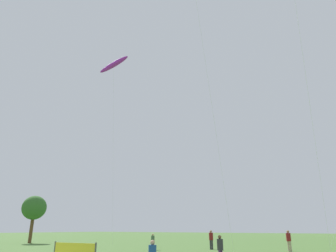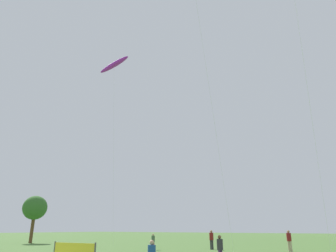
% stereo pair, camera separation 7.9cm
% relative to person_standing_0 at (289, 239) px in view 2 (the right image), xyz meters
% --- Properties ---
extents(person_standing_0, '(0.41, 0.41, 1.86)m').
position_rel_person_standing_0_xyz_m(person_standing_0, '(0.00, 0.00, 0.00)').
color(person_standing_0, tan).
rests_on(person_standing_0, ground).
extents(person_standing_1, '(0.41, 0.41, 1.85)m').
position_rel_person_standing_0_xyz_m(person_standing_1, '(-7.30, -1.41, -0.01)').
color(person_standing_1, '#2D2D33').
rests_on(person_standing_1, ground).
extents(person_standing_2, '(0.36, 0.36, 1.64)m').
position_rel_person_standing_0_xyz_m(person_standing_2, '(-0.82, -13.21, -0.13)').
color(person_standing_2, '#593372').
rests_on(person_standing_2, ground).
extents(person_standing_4, '(0.34, 0.34, 1.54)m').
position_rel_person_standing_0_xyz_m(person_standing_4, '(-11.81, -5.32, -0.19)').
color(person_standing_4, maroon).
rests_on(person_standing_4, ground).
extents(kite_flying_4, '(5.04, 4.16, 24.42)m').
position_rel_person_standing_0_xyz_m(kite_flying_4, '(-19.45, -4.79, 22.47)').
color(kite_flying_4, silver).
rests_on(kite_flying_4, ground).
extents(park_tree_0, '(3.52, 3.52, 6.73)m').
position_rel_person_standing_0_xyz_m(park_tree_0, '(-35.47, -3.59, 3.85)').
color(park_tree_0, brown).
rests_on(park_tree_0, ground).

